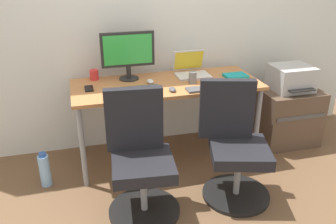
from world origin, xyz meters
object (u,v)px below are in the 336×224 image
object	(u,v)px
office_chair_left	(140,160)
side_cabinet	(286,115)
open_laptop	(191,69)
office_chair_right	(234,147)
water_bottle_on_floor	(45,170)
desktop_monitor	(128,52)
coffee_mug	(94,75)
printer	(291,78)

from	to	relation	value
office_chair_left	side_cabinet	size ratio (longest dim) A/B	1.60
open_laptop	office_chair_right	bearing A→B (deg)	-85.01
office_chair_left	water_bottle_on_floor	bearing A→B (deg)	145.38
desktop_monitor	coffee_mug	xyz separation A→B (m)	(-0.31, 0.07, -0.20)
open_laptop	coffee_mug	size ratio (longest dim) A/B	3.37
side_cabinet	printer	world-z (taller)	printer
office_chair_right	desktop_monitor	bearing A→B (deg)	126.81
office_chair_right	desktop_monitor	size ratio (longest dim) A/B	1.96
office_chair_left	desktop_monitor	bearing A→B (deg)	84.82
office_chair_right	coffee_mug	xyz separation A→B (m)	(-0.97, 0.96, 0.37)
open_laptop	printer	bearing A→B (deg)	-9.57
side_cabinet	open_laptop	world-z (taller)	open_laptop
office_chair_left	water_bottle_on_floor	xyz separation A→B (m)	(-0.72, 0.50, -0.28)
office_chair_left	side_cabinet	bearing A→B (deg)	22.84
side_cabinet	coffee_mug	distance (m)	1.97
water_bottle_on_floor	coffee_mug	size ratio (longest dim) A/B	3.37
printer	open_laptop	distance (m)	1.00
office_chair_right	open_laptop	bearing A→B (deg)	94.99
side_cabinet	desktop_monitor	bearing A→B (deg)	173.11
office_chair_left	printer	bearing A→B (deg)	22.82
open_laptop	coffee_mug	distance (m)	0.90
printer	open_laptop	xyz separation A→B (m)	(-0.98, 0.17, 0.12)
office_chair_right	water_bottle_on_floor	distance (m)	1.58
water_bottle_on_floor	desktop_monitor	bearing A→B (deg)	25.67
water_bottle_on_floor	desktop_monitor	size ratio (longest dim) A/B	0.65
side_cabinet	printer	size ratio (longest dim) A/B	1.47
desktop_monitor	coffee_mug	size ratio (longest dim) A/B	5.22
side_cabinet	desktop_monitor	distance (m)	1.74
coffee_mug	desktop_monitor	bearing A→B (deg)	-12.48
printer	open_laptop	bearing A→B (deg)	170.43
office_chair_left	water_bottle_on_floor	distance (m)	0.92
coffee_mug	office_chair_right	bearing A→B (deg)	-44.52
printer	water_bottle_on_floor	world-z (taller)	printer
printer	water_bottle_on_floor	size ratio (longest dim) A/B	1.29
side_cabinet	open_laptop	distance (m)	1.13
desktop_monitor	open_laptop	xyz separation A→B (m)	(0.59, -0.03, -0.20)
office_chair_left	coffee_mug	bearing A→B (deg)	103.40
office_chair_right	printer	distance (m)	1.18
printer	desktop_monitor	bearing A→B (deg)	173.08
desktop_monitor	open_laptop	distance (m)	0.62
printer	desktop_monitor	xyz separation A→B (m)	(-1.57, 0.19, 0.31)
side_cabinet	open_laptop	bearing A→B (deg)	170.48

